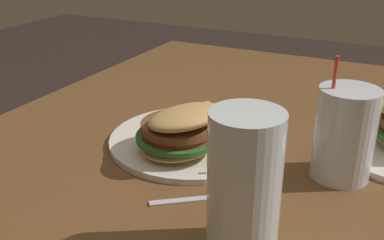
{
  "coord_description": "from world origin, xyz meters",
  "views": [
    {
      "loc": [
        0.58,
        0.13,
        1.06
      ],
      "look_at": [
        -0.03,
        -0.17,
        0.76
      ],
      "focal_mm": 42.0,
      "sensor_mm": 36.0,
      "label": 1
    }
  ],
  "objects_px": {
    "spoon": "(241,192)",
    "meal_plate_near": "(187,133)",
    "juice_glass": "(344,138)",
    "beer_glass": "(240,188)"
  },
  "relations": [
    {
      "from": "juice_glass",
      "to": "spoon",
      "type": "xyz_separation_m",
      "value": [
        0.12,
        -0.11,
        -0.05
      ]
    },
    {
      "from": "beer_glass",
      "to": "juice_glass",
      "type": "bearing_deg",
      "value": 160.82
    },
    {
      "from": "meal_plate_near",
      "to": "juice_glass",
      "type": "relative_size",
      "value": 1.54
    },
    {
      "from": "meal_plate_near",
      "to": "juice_glass",
      "type": "xyz_separation_m",
      "value": [
        -0.03,
        0.24,
        0.03
      ]
    },
    {
      "from": "juice_glass",
      "to": "spoon",
      "type": "distance_m",
      "value": 0.17
    },
    {
      "from": "spoon",
      "to": "meal_plate_near",
      "type": "bearing_deg",
      "value": 108.57
    },
    {
      "from": "beer_glass",
      "to": "spoon",
      "type": "relative_size",
      "value": 1.18
    },
    {
      "from": "juice_glass",
      "to": "beer_glass",
      "type": "bearing_deg",
      "value": -19.18
    },
    {
      "from": "meal_plate_near",
      "to": "beer_glass",
      "type": "relative_size",
      "value": 1.66
    },
    {
      "from": "beer_glass",
      "to": "juice_glass",
      "type": "distance_m",
      "value": 0.23
    }
  ]
}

